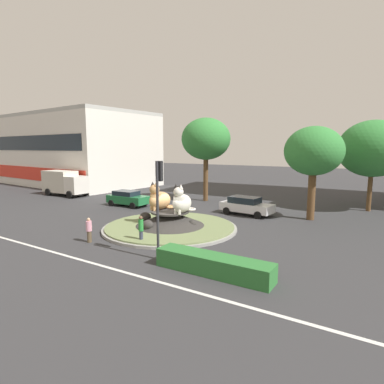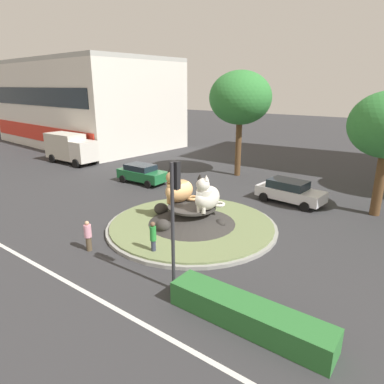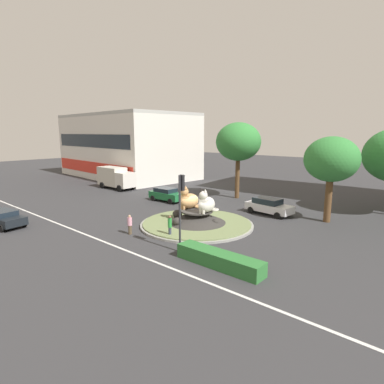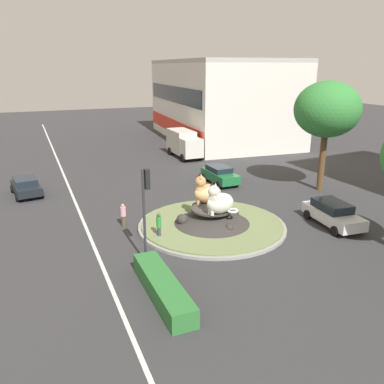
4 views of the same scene
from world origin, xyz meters
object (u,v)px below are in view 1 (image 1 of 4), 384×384
(third_tree_left, at_px, (314,152))
(pedestrian_pink_shirt, at_px, (89,230))
(broadleaf_tree_behind_island, at_px, (206,139))
(parked_car_right, at_px, (246,205))
(pedestrian_green_shirt, at_px, (141,229))
(shophouse_block, at_px, (76,150))
(cat_statue_white, at_px, (181,202))
(second_tree_near_tower, at_px, (373,149))
(traffic_light_mast, at_px, (158,192))
(delivery_box_truck, at_px, (64,182))
(cat_statue_calico, at_px, (159,199))
(hatchback_near_shophouse, at_px, (128,198))

(third_tree_left, relative_size, pedestrian_pink_shirt, 4.84)
(broadleaf_tree_behind_island, bearing_deg, parked_car_right, -34.26)
(broadleaf_tree_behind_island, bearing_deg, pedestrian_green_shirt, -74.44)
(shophouse_block, relative_size, broadleaf_tree_behind_island, 2.89)
(cat_statue_white, xyz_separation_m, pedestrian_green_shirt, (-0.44, -3.84, -1.13))
(cat_statue_white, relative_size, second_tree_near_tower, 0.26)
(cat_statue_white, relative_size, traffic_light_mast, 0.42)
(shophouse_block, relative_size, parked_car_right, 5.56)
(traffic_light_mast, distance_m, delivery_box_truck, 26.34)
(pedestrian_pink_shirt, height_order, pedestrian_green_shirt, pedestrian_green_shirt)
(pedestrian_green_shirt, xyz_separation_m, parked_car_right, (2.25, 11.43, -0.12))
(cat_statue_calico, relative_size, cat_statue_white, 0.97)
(traffic_light_mast, distance_m, pedestrian_pink_shirt, 6.21)
(parked_car_right, bearing_deg, delivery_box_truck, -171.09)
(cat_statue_white, height_order, parked_car_right, cat_statue_white)
(third_tree_left, xyz_separation_m, delivery_box_truck, (-28.53, -2.43, -3.93))
(shophouse_block, height_order, parked_car_right, shophouse_block)
(shophouse_block, relative_size, hatchback_near_shophouse, 6.08)
(delivery_box_truck, bearing_deg, parked_car_right, 2.99)
(hatchback_near_shophouse, height_order, parked_car_right, parked_car_right)
(shophouse_block, bearing_deg, pedestrian_pink_shirt, -32.80)
(broadleaf_tree_behind_island, bearing_deg, traffic_light_mast, -68.09)
(pedestrian_pink_shirt, xyz_separation_m, hatchback_near_shophouse, (-6.63, 10.46, 0.00))
(pedestrian_green_shirt, bearing_deg, broadleaf_tree_behind_island, 160.32)
(third_tree_left, distance_m, parked_car_right, 7.15)
(traffic_light_mast, xyz_separation_m, pedestrian_green_shirt, (-2.58, 1.50, -2.68))
(hatchback_near_shophouse, bearing_deg, third_tree_left, 10.06)
(third_tree_left, distance_m, hatchback_near_shophouse, 18.06)
(second_tree_near_tower, xyz_separation_m, hatchback_near_shophouse, (-20.94, -10.08, -4.97))
(second_tree_near_tower, height_order, parked_car_right, second_tree_near_tower)
(pedestrian_green_shirt, height_order, delivery_box_truck, delivery_box_truck)
(third_tree_left, distance_m, delivery_box_truck, 28.90)
(cat_statue_calico, height_order, broadleaf_tree_behind_island, broadleaf_tree_behind_island)
(cat_statue_calico, height_order, second_tree_near_tower, second_tree_near_tower)
(cat_statue_white, distance_m, traffic_light_mast, 5.95)
(traffic_light_mast, relative_size, shophouse_block, 0.20)
(third_tree_left, relative_size, delivery_box_truck, 1.23)
(broadleaf_tree_behind_island, bearing_deg, cat_statue_white, -68.07)
(cat_statue_calico, bearing_deg, parked_car_right, 165.69)
(shophouse_block, xyz_separation_m, pedestrian_pink_shirt, (27.58, -20.88, -4.71))
(shophouse_block, relative_size, third_tree_left, 3.46)
(cat_statue_calico, height_order, third_tree_left, third_tree_left)
(pedestrian_green_shirt, bearing_deg, cat_statue_calico, 167.30)
(parked_car_right, relative_size, delivery_box_truck, 0.77)
(broadleaf_tree_behind_island, bearing_deg, pedestrian_pink_shirt, -85.11)
(pedestrian_green_shirt, relative_size, delivery_box_truck, 0.28)
(pedestrian_green_shirt, distance_m, parked_car_right, 11.65)
(third_tree_left, bearing_deg, second_tree_near_tower, 59.61)
(broadleaf_tree_behind_island, distance_m, pedestrian_green_shirt, 17.60)
(shophouse_block, bearing_deg, parked_car_right, -9.30)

